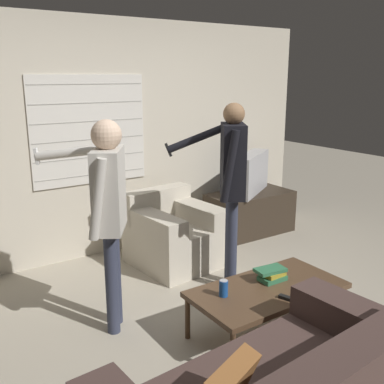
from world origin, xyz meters
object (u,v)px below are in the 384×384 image
(person_right_standing, at_px, (231,174))
(spare_remote, at_px, (288,298))
(armchair_beige, at_px, (173,234))
(tv, at_px, (251,173))
(soda_can, at_px, (224,288))
(coffee_table, at_px, (268,291))
(book_stack, at_px, (272,274))
(person_left_standing, at_px, (108,200))

(person_right_standing, height_order, spare_remote, person_right_standing)
(armchair_beige, height_order, tv, tv)
(armchair_beige, distance_m, soda_can, 1.57)
(tv, bearing_deg, spare_remote, 22.93)
(coffee_table, distance_m, book_stack, 0.16)
(armchair_beige, distance_m, person_right_standing, 1.10)
(spare_remote, bearing_deg, armchair_beige, 66.71)
(tv, height_order, spare_remote, tv)
(tv, relative_size, person_right_standing, 0.49)
(tv, height_order, person_right_standing, person_right_standing)
(person_right_standing, bearing_deg, tv, -15.12)
(book_stack, bearing_deg, spare_remote, -112.97)
(book_stack, bearing_deg, tv, 53.67)
(coffee_table, height_order, tv, tv)
(spare_remote, bearing_deg, coffee_table, 66.35)
(tv, distance_m, spare_remote, 2.53)
(coffee_table, bearing_deg, soda_can, 167.82)
(person_left_standing, distance_m, book_stack, 1.40)
(armchair_beige, relative_size, soda_can, 7.45)
(coffee_table, distance_m, person_left_standing, 1.40)
(armchair_beige, relative_size, tv, 1.11)
(person_right_standing, relative_size, soda_can, 13.71)
(armchair_beige, distance_m, book_stack, 1.49)
(coffee_table, height_order, soda_can, soda_can)
(coffee_table, relative_size, person_right_standing, 0.69)
(tv, bearing_deg, soda_can, 12.26)
(coffee_table, relative_size, spare_remote, 8.80)
(person_right_standing, height_order, soda_can, person_right_standing)
(armchair_beige, relative_size, person_left_standing, 0.57)
(tv, relative_size, soda_can, 6.69)
(person_left_standing, height_order, book_stack, person_left_standing)
(person_right_standing, bearing_deg, book_stack, -158.79)
(tv, relative_size, spare_remote, 6.20)
(person_right_standing, relative_size, spare_remote, 12.71)
(tv, xyz_separation_m, soda_can, (-1.77, -1.75, -0.33))
(person_left_standing, height_order, spare_remote, person_left_standing)
(armchair_beige, xyz_separation_m, coffee_table, (-0.10, -1.57, 0.03))
(coffee_table, height_order, book_stack, book_stack)
(coffee_table, relative_size, person_left_standing, 0.72)
(person_left_standing, bearing_deg, tv, -32.64)
(armchair_beige, xyz_separation_m, spare_remote, (-0.12, -1.79, 0.08))
(person_left_standing, xyz_separation_m, spare_remote, (0.95, -0.96, -0.66))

